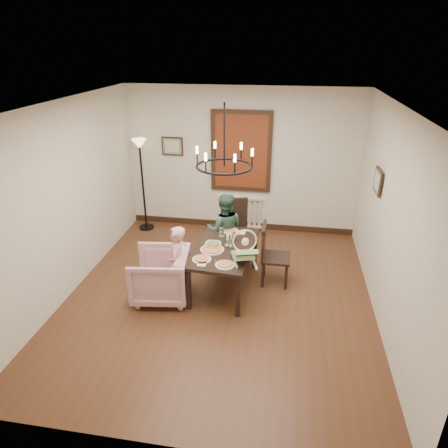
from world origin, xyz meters
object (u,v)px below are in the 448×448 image
(chair_right, at_px, (276,254))
(elderly_woman, at_px, (177,270))
(floor_lamp, at_px, (143,187))
(dining_table, at_px, (224,251))
(armchair, at_px, (160,275))
(baby_bouncer, at_px, (244,251))
(chair_far, at_px, (236,231))
(drinking_glass, at_px, (230,244))
(seated_man, at_px, (225,236))

(chair_right, distance_m, elderly_woman, 1.55)
(elderly_woman, xyz_separation_m, floor_lamp, (-1.31, 2.27, 0.42))
(dining_table, distance_m, armchair, 1.02)
(armchair, xyz_separation_m, baby_bouncer, (1.23, 0.05, 0.49))
(chair_far, height_order, chair_right, chair_far)
(drinking_glass, bearing_deg, baby_bouncer, -53.79)
(dining_table, distance_m, seated_man, 0.72)
(armchair, relative_size, elderly_woman, 0.85)
(elderly_woman, height_order, baby_bouncer, baby_bouncer)
(baby_bouncer, bearing_deg, chair_right, 39.35)
(chair_far, height_order, floor_lamp, floor_lamp)
(elderly_woman, bearing_deg, floor_lamp, -153.94)
(floor_lamp, bearing_deg, armchair, -65.41)
(dining_table, distance_m, floor_lamp, 2.69)
(chair_far, xyz_separation_m, seated_man, (-0.16, -0.23, -0.00))
(chair_right, height_order, drinking_glass, chair_right)
(dining_table, xyz_separation_m, armchair, (-0.88, -0.44, -0.24))
(drinking_glass, bearing_deg, floor_lamp, 136.78)
(armchair, xyz_separation_m, elderly_woman, (0.26, 0.02, 0.11))
(chair_right, bearing_deg, baby_bouncer, 145.92)
(dining_table, distance_m, chair_right, 0.82)
(dining_table, height_order, baby_bouncer, baby_bouncer)
(chair_right, xyz_separation_m, elderly_woman, (-1.40, -0.67, -0.02))
(seated_man, bearing_deg, elderly_woman, 57.57)
(elderly_woman, xyz_separation_m, drinking_glass, (0.72, 0.37, 0.29))
(chair_far, xyz_separation_m, floor_lamp, (-1.99, 0.93, 0.37))
(chair_right, xyz_separation_m, seated_man, (-0.88, 0.46, 0.03))
(chair_far, distance_m, chair_right, 0.99)
(chair_far, distance_m, armchair, 1.67)
(armchair, relative_size, baby_bouncer, 1.66)
(baby_bouncer, bearing_deg, floor_lamp, 118.78)
(baby_bouncer, xyz_separation_m, floor_lamp, (-2.28, 2.24, 0.04))
(elderly_woman, relative_size, seated_man, 0.91)
(chair_right, bearing_deg, floor_lamp, 59.24)
(chair_right, height_order, floor_lamp, floor_lamp)
(seated_man, relative_size, baby_bouncer, 2.12)
(dining_table, bearing_deg, seated_man, 103.20)
(chair_far, relative_size, seated_man, 1.00)
(dining_table, xyz_separation_m, floor_lamp, (-1.93, 1.86, 0.28))
(chair_right, bearing_deg, dining_table, 107.67)
(chair_far, height_order, drinking_glass, chair_far)
(chair_far, bearing_deg, dining_table, -110.87)
(chair_far, bearing_deg, chair_right, -60.99)
(armchair, height_order, drinking_glass, drinking_glass)
(dining_table, bearing_deg, baby_bouncer, -44.35)
(chair_right, relative_size, drinking_glass, 7.04)
(seated_man, height_order, drinking_glass, seated_man)
(chair_far, height_order, baby_bouncer, chair_far)
(chair_far, bearing_deg, baby_bouncer, -95.15)
(seated_man, xyz_separation_m, floor_lamp, (-1.82, 1.15, 0.37))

